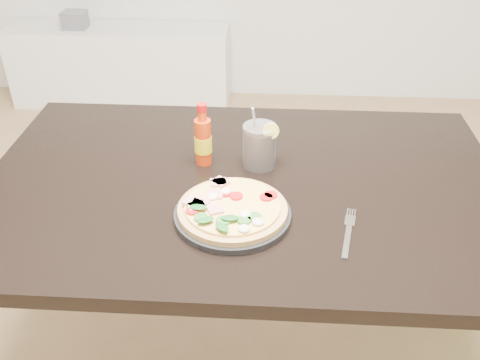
# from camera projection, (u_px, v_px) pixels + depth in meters

# --- Properties ---
(floor) EXTENTS (4.50, 4.50, 0.00)m
(floor) POSITION_uv_depth(u_px,v_px,m) (210.00, 359.00, 1.85)
(floor) COLOR #9E7A51
(floor) RESTS_ON ground
(dining_table) EXTENTS (1.40, 0.90, 0.75)m
(dining_table) POSITION_uv_depth(u_px,v_px,m) (243.00, 206.00, 1.48)
(dining_table) COLOR black
(dining_table) RESTS_ON ground
(plate) EXTENTS (0.28, 0.28, 0.02)m
(plate) POSITION_uv_depth(u_px,v_px,m) (233.00, 215.00, 1.29)
(plate) COLOR black
(plate) RESTS_ON dining_table
(pizza) EXTENTS (0.26, 0.26, 0.03)m
(pizza) POSITION_uv_depth(u_px,v_px,m) (231.00, 208.00, 1.28)
(pizza) COLOR tan
(pizza) RESTS_ON plate
(hot_sauce_bottle) EXTENTS (0.05, 0.05, 0.18)m
(hot_sauce_bottle) POSITION_uv_depth(u_px,v_px,m) (203.00, 140.00, 1.47)
(hot_sauce_bottle) COLOR red
(hot_sauce_bottle) RESTS_ON dining_table
(cola_cup) EXTENTS (0.10, 0.09, 0.18)m
(cola_cup) POSITION_uv_depth(u_px,v_px,m) (259.00, 147.00, 1.47)
(cola_cup) COLOR black
(cola_cup) RESTS_ON dining_table
(fork) EXTENTS (0.05, 0.19, 0.00)m
(fork) POSITION_uv_depth(u_px,v_px,m) (349.00, 231.00, 1.25)
(fork) COLOR silver
(fork) RESTS_ON dining_table
(media_console) EXTENTS (1.40, 0.34, 0.50)m
(media_console) POSITION_uv_depth(u_px,v_px,m) (121.00, 66.00, 3.48)
(media_console) COLOR white
(media_console) RESTS_ON ground
(cd_stack) EXTENTS (0.14, 0.12, 0.10)m
(cd_stack) POSITION_uv_depth(u_px,v_px,m) (75.00, 20.00, 3.32)
(cd_stack) COLOR slate
(cd_stack) RESTS_ON media_console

